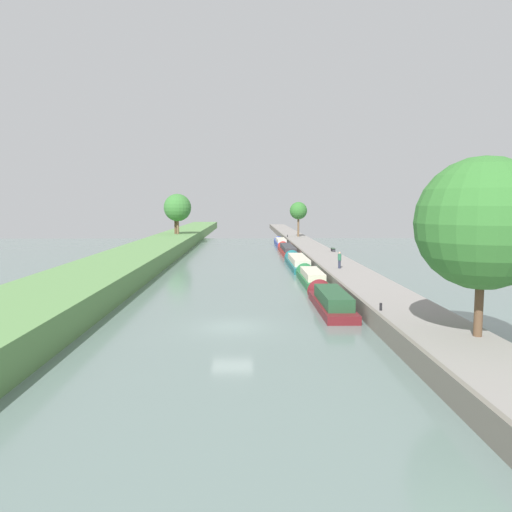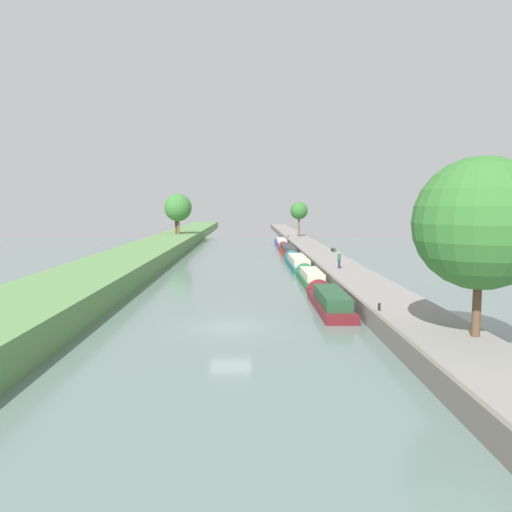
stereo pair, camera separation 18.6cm
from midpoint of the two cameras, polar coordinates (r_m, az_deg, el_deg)
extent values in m
plane|color=slate|center=(30.44, -2.95, -8.22)|extent=(160.00, 160.00, 0.00)
cube|color=#5B894C|center=(33.03, -25.12, -5.93)|extent=(7.52, 260.00, 1.94)
cube|color=gray|center=(31.85, 17.10, -6.78)|extent=(4.42, 260.00, 1.14)
cube|color=#6B665B|center=(31.20, 12.99, -6.89)|extent=(0.25, 260.00, 1.19)
cube|color=maroon|center=(35.53, 8.63, -5.75)|extent=(2.13, 9.32, 0.57)
cube|color=#234C2D|center=(34.94, 8.77, -4.74)|extent=(1.75, 6.53, 0.87)
cone|color=maroon|center=(40.67, 7.37, -4.24)|extent=(2.03, 1.28, 2.03)
cube|color=#1E6033|center=(47.04, 6.37, -2.78)|extent=(1.97, 9.11, 0.67)
cube|color=beige|center=(46.49, 6.45, -2.06)|extent=(1.62, 6.38, 0.65)
cone|color=#1E6033|center=(52.09, 5.64, -1.92)|extent=(1.87, 1.18, 1.87)
cube|color=#195B60|center=(59.01, 4.81, -0.99)|extent=(2.19, 12.84, 0.65)
cube|color=beige|center=(58.29, 4.88, -0.40)|extent=(1.79, 8.99, 0.72)
cone|color=#195B60|center=(66.00, 4.18, -0.25)|extent=(2.08, 1.31, 2.08)
cube|color=maroon|center=(75.08, 3.58, 0.50)|extent=(1.96, 15.83, 0.64)
cube|color=#333338|center=(74.24, 3.64, 0.96)|extent=(1.61, 11.08, 0.71)
cone|color=maroon|center=(83.52, 3.11, 1.06)|extent=(1.86, 1.18, 1.86)
cube|color=#283D93|center=(90.61, 2.83, 1.47)|extent=(1.92, 10.31, 0.73)
cube|color=beige|center=(90.05, 2.86, 1.86)|extent=(1.57, 7.22, 0.58)
cone|color=#283D93|center=(96.31, 2.60, 1.74)|extent=(1.82, 1.15, 1.82)
cylinder|color=brown|center=(25.86, 24.30, -4.49)|extent=(0.41, 0.41, 3.72)
sphere|color=#33702D|center=(25.49, 24.65, 3.48)|extent=(6.30, 6.30, 6.30)
cylinder|color=brown|center=(98.34, 4.88, 3.49)|extent=(0.40, 0.40, 4.20)
sphere|color=#33702D|center=(98.26, 4.90, 5.27)|extent=(3.46, 3.46, 3.46)
cylinder|color=brown|center=(93.90, -9.13, 3.62)|extent=(0.46, 0.46, 3.58)
sphere|color=#387533|center=(93.82, -9.16, 5.57)|extent=(5.15, 5.15, 5.15)
cylinder|color=brown|center=(94.74, -9.37, 3.69)|extent=(0.50, 0.50, 3.75)
sphere|color=#387533|center=(94.68, -9.41, 5.55)|extent=(4.37, 4.37, 4.37)
cylinder|color=#282D42|center=(49.58, 9.56, -0.95)|extent=(0.26, 0.26, 0.82)
cylinder|color=#286647|center=(49.50, 9.57, -0.13)|extent=(0.34, 0.34, 0.62)
sphere|color=tan|center=(49.46, 9.58, 0.36)|extent=(0.22, 0.22, 0.22)
cylinder|color=black|center=(30.50, 14.12, -5.73)|extent=(0.16, 0.16, 0.45)
cylinder|color=black|center=(96.53, 3.62, 2.34)|extent=(0.16, 0.16, 0.45)
cube|color=#333338|center=(66.67, 8.94, 0.64)|extent=(0.40, 0.08, 0.41)
cube|color=#333338|center=(67.85, 8.77, 0.73)|extent=(0.40, 0.08, 0.41)
cube|color=#2D4733|center=(67.24, 8.86, 0.88)|extent=(0.44, 1.50, 0.06)
camera|label=1|loc=(0.09, -90.09, -0.01)|focal=34.45mm
camera|label=2|loc=(0.09, 89.91, 0.01)|focal=34.45mm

